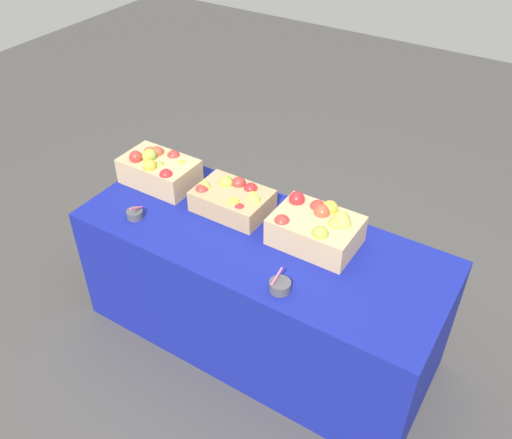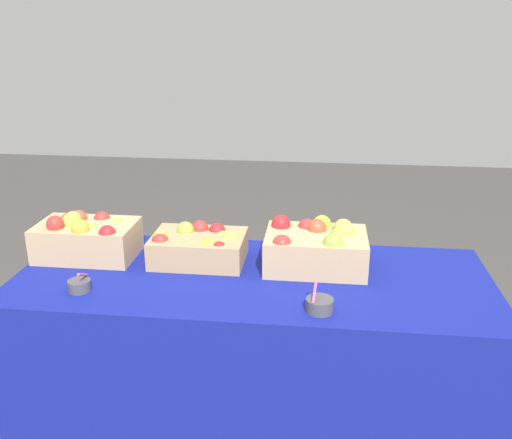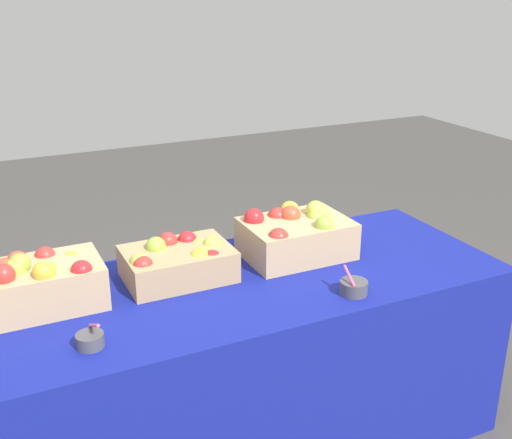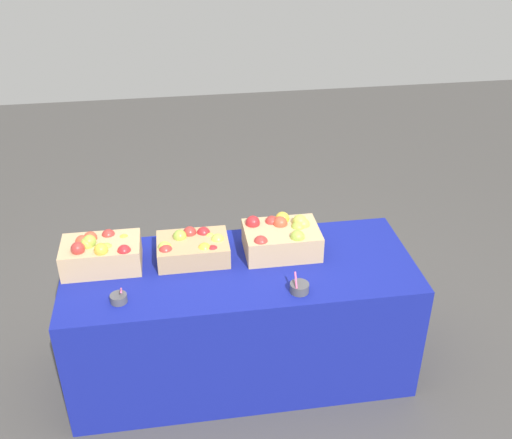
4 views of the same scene
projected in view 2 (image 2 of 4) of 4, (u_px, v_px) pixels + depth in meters
ground_plane at (253, 426)px, 2.50m from camera, size 10.00×10.00×0.00m
table at (253, 354)px, 2.37m from camera, size 1.90×0.76×0.74m
apple_crate_left at (87, 237)px, 2.40m from camera, size 0.41×0.26×0.21m
apple_crate_middle at (199, 246)px, 2.36m from camera, size 0.39×0.27×0.16m
apple_crate_right at (315, 247)px, 2.30m from camera, size 0.41×0.29×0.20m
sample_bowl_near at (320, 305)px, 1.96m from camera, size 0.10×0.10×0.10m
sample_bowl_mid at (79, 285)px, 2.11m from camera, size 0.08×0.09×0.09m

